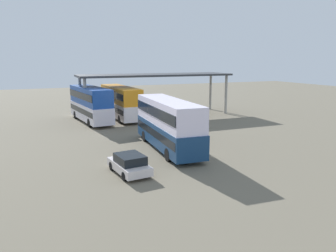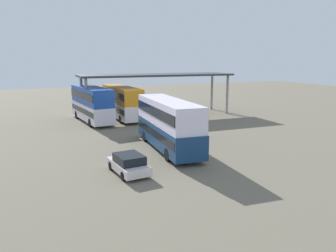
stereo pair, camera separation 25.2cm
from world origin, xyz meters
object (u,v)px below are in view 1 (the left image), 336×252
(double_decker_main, at_px, (168,122))
(double_decker_mid_row, at_px, (120,101))
(parked_hatchback, at_px, (129,164))
(double_decker_near_canopy, at_px, (90,103))

(double_decker_main, height_order, double_decker_mid_row, double_decker_main)
(parked_hatchback, bearing_deg, double_decker_main, -52.18)
(parked_hatchback, bearing_deg, double_decker_mid_row, -20.05)
(double_decker_near_canopy, bearing_deg, parked_hatchback, 170.57)
(parked_hatchback, distance_m, double_decker_mid_row, 21.47)
(double_decker_main, xyz_separation_m, parked_hatchback, (-4.82, -4.66, -1.64))
(double_decker_near_canopy, relative_size, double_decker_mid_row, 0.95)
(parked_hatchback, bearing_deg, double_decker_near_canopy, -9.43)
(double_decker_main, relative_size, double_decker_near_canopy, 1.03)
(double_decker_main, xyz_separation_m, double_decker_near_canopy, (-3.70, 15.11, 0.02))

